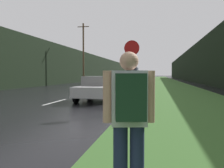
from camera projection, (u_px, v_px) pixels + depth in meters
grass_verge at (168, 84)px, 37.95m from camera, size 6.00×240.00×0.02m
lane_stripe_c at (55, 102)px, 13.17m from camera, size 0.12×3.00×0.01m
lane_stripe_d at (90, 92)px, 20.03m from camera, size 0.12×3.00×0.01m
treeline_far_side at (83, 67)px, 50.94m from camera, size 2.00×140.00×6.15m
treeline_near_side at (197, 64)px, 46.48m from camera, size 2.00×140.00×7.10m
utility_pole_far at (83, 53)px, 35.79m from camera, size 1.80×0.24×9.21m
stop_sign at (132, 69)px, 9.64m from camera, size 0.62×0.07×2.91m
hitchhiker_with_backpack at (129, 116)px, 2.83m from camera, size 0.62×0.49×1.81m
car_passing_near at (97, 88)px, 13.92m from camera, size 1.86×4.28×1.42m
car_passing_far at (131, 80)px, 31.34m from camera, size 1.95×4.62×1.55m
delivery_truck at (134, 73)px, 79.30m from camera, size 2.42×8.45×3.80m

